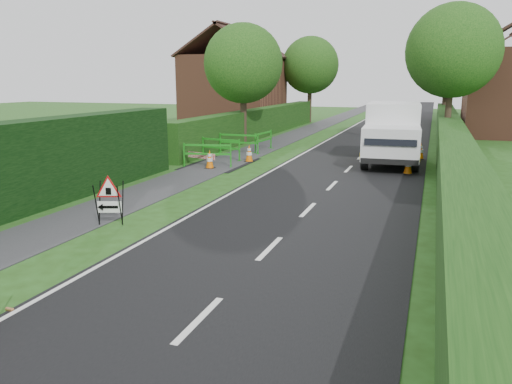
# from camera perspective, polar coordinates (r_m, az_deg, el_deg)

# --- Properties ---
(ground) EXTENTS (120.00, 120.00, 0.00)m
(ground) POSITION_cam_1_polar(r_m,az_deg,el_deg) (11.06, -12.57, -6.58)
(ground) COLOR #224413
(ground) RESTS_ON ground
(road_surface) EXTENTS (6.00, 90.00, 0.02)m
(road_surface) POSITION_cam_1_polar(r_m,az_deg,el_deg) (44.06, 15.48, 7.55)
(road_surface) COLOR black
(road_surface) RESTS_ON ground
(footpath) EXTENTS (2.00, 90.00, 0.02)m
(footpath) POSITION_cam_1_polar(r_m,az_deg,el_deg) (44.80, 8.39, 7.95)
(footpath) COLOR #2D2D30
(footpath) RESTS_ON ground
(hedge_west_far) EXTENTS (1.00, 24.00, 1.80)m
(hedge_west_far) POSITION_cam_1_polar(r_m,az_deg,el_deg) (32.79, 0.43, 6.39)
(hedge_west_far) COLOR #14380F
(hedge_west_far) RESTS_ON ground
(hedge_east) EXTENTS (1.20, 50.00, 1.50)m
(hedge_east) POSITION_cam_1_polar(r_m,az_deg,el_deg) (25.08, 21.27, 3.58)
(hedge_east) COLOR #14380F
(hedge_east) RESTS_ON ground
(house_west) EXTENTS (7.50, 7.40, 7.88)m
(house_west) POSITION_cam_1_polar(r_m,az_deg,el_deg) (41.85, -2.51, 11.71)
(house_west) COLOR brown
(house_west) RESTS_ON ground
(house_east_b) EXTENTS (7.50, 7.40, 7.88)m
(house_east_b) POSITION_cam_1_polar(r_m,az_deg,el_deg) (51.20, 27.13, 10.54)
(house_east_b) COLOR brown
(house_east_b) RESTS_ON ground
(tree_nw) EXTENTS (4.40, 4.40, 6.70)m
(tree_nw) POSITION_cam_1_polar(r_m,az_deg,el_deg) (28.71, -1.47, 14.45)
(tree_nw) COLOR #2D2116
(tree_nw) RESTS_ON ground
(tree_ne) EXTENTS (5.20, 5.20, 7.79)m
(tree_ne) POSITION_cam_1_polar(r_m,az_deg,el_deg) (30.85, 21.62, 14.76)
(tree_ne) COLOR #2D2116
(tree_ne) RESTS_ON ground
(tree_fw) EXTENTS (4.80, 4.80, 7.24)m
(tree_fw) POSITION_cam_1_polar(r_m,az_deg,el_deg) (44.03, 6.23, 14.21)
(tree_fw) COLOR #2D2116
(tree_fw) RESTS_ON ground
(tree_fe) EXTENTS (4.20, 4.20, 6.33)m
(tree_fe) POSITION_cam_1_polar(r_m,az_deg,el_deg) (46.81, 20.96, 12.64)
(tree_fe) COLOR #2D2116
(tree_fe) RESTS_ON ground
(triangle_sign) EXTENTS (0.94, 0.94, 1.08)m
(triangle_sign) POSITION_cam_1_polar(r_m,az_deg,el_deg) (12.97, -16.61, -0.51)
(triangle_sign) COLOR black
(triangle_sign) RESTS_ON ground
(works_van) EXTENTS (2.56, 5.83, 2.60)m
(works_van) POSITION_cam_1_polar(r_m,az_deg,el_deg) (22.71, 15.32, 6.64)
(works_van) COLOR silver
(works_van) RESTS_ON ground
(traffic_cone_0) EXTENTS (0.38, 0.38, 0.79)m
(traffic_cone_0) POSITION_cam_1_polar(r_m,az_deg,el_deg) (20.30, 17.01, 3.05)
(traffic_cone_0) COLOR black
(traffic_cone_0) RESTS_ON ground
(traffic_cone_1) EXTENTS (0.38, 0.38, 0.79)m
(traffic_cone_1) POSITION_cam_1_polar(r_m,az_deg,el_deg) (22.15, 17.33, 3.80)
(traffic_cone_1) COLOR black
(traffic_cone_1) RESTS_ON ground
(traffic_cone_2) EXTENTS (0.38, 0.38, 0.79)m
(traffic_cone_2) POSITION_cam_1_polar(r_m,az_deg,el_deg) (24.40, 18.27, 4.51)
(traffic_cone_2) COLOR black
(traffic_cone_2) RESTS_ON ground
(traffic_cone_3) EXTENTS (0.38, 0.38, 0.79)m
(traffic_cone_3) POSITION_cam_1_polar(r_m,az_deg,el_deg) (20.74, -5.32, 3.75)
(traffic_cone_3) COLOR black
(traffic_cone_3) RESTS_ON ground
(traffic_cone_4) EXTENTS (0.38, 0.38, 0.79)m
(traffic_cone_4) POSITION_cam_1_polar(r_m,az_deg,el_deg) (22.35, -0.79, 4.45)
(traffic_cone_4) COLOR black
(traffic_cone_4) RESTS_ON ground
(ped_barrier_0) EXTENTS (2.09, 0.80, 1.00)m
(ped_barrier_0) POSITION_cam_1_polar(r_m,az_deg,el_deg) (21.15, -5.59, 4.57)
(ped_barrier_0) COLOR #198518
(ped_barrier_0) RESTS_ON ground
(ped_barrier_1) EXTENTS (2.09, 0.70, 1.00)m
(ped_barrier_1) POSITION_cam_1_polar(r_m,az_deg,el_deg) (23.06, -4.05, 5.27)
(ped_barrier_1) COLOR #198518
(ped_barrier_1) RESTS_ON ground
(ped_barrier_2) EXTENTS (2.07, 0.39, 1.00)m
(ped_barrier_2) POSITION_cam_1_polar(r_m,az_deg,el_deg) (24.96, -1.98, 5.86)
(ped_barrier_2) COLOR #198518
(ped_barrier_2) RESTS_ON ground
(ped_barrier_3) EXTENTS (0.53, 2.08, 1.00)m
(ped_barrier_3) POSITION_cam_1_polar(r_m,az_deg,el_deg) (25.88, 0.86, 6.11)
(ped_barrier_3) COLOR #198518
(ped_barrier_3) RESTS_ON ground
(redwhite_plank) EXTENTS (1.45, 0.46, 0.25)m
(redwhite_plank) POSITION_cam_1_polar(r_m,az_deg,el_deg) (21.48, -6.23, 2.98)
(redwhite_plank) COLOR red
(redwhite_plank) RESTS_ON ground
(litter_can) EXTENTS (0.12, 0.07, 0.07)m
(litter_can) POSITION_cam_1_polar(r_m,az_deg,el_deg) (9.03, -26.31, -12.14)
(litter_can) COLOR #BF7F4C
(litter_can) RESTS_ON ground
(hatchback_car) EXTENTS (1.74, 3.77, 1.25)m
(hatchback_car) POSITION_cam_1_polar(r_m,az_deg,el_deg) (37.07, 13.71, 7.73)
(hatchback_car) COLOR white
(hatchback_car) RESTS_ON ground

